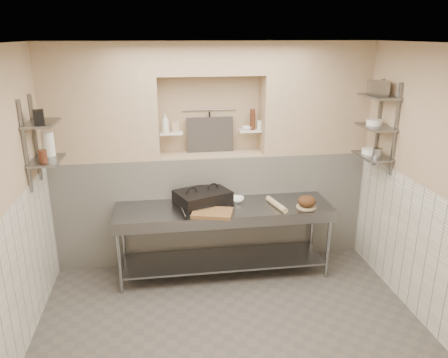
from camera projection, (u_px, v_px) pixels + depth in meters
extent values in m
cube|color=#544F4A|center=(233.00, 338.00, 4.41)|extent=(4.00, 3.90, 0.10)
cube|color=silver|center=(235.00, 37.00, 3.50)|extent=(4.00, 3.90, 0.10)
cube|color=tan|center=(442.00, 194.00, 4.24)|extent=(0.10, 3.90, 2.80)
cube|color=tan|center=(209.00, 150.00, 5.83)|extent=(4.00, 0.10, 2.80)
cube|color=white|center=(212.00, 205.00, 5.82)|extent=(4.00, 0.40, 1.40)
cube|color=tan|center=(211.00, 154.00, 5.59)|extent=(1.30, 0.40, 0.02)
cube|color=tan|center=(100.00, 102.00, 5.19)|extent=(1.35, 0.40, 1.40)
cube|color=tan|center=(314.00, 98.00, 5.56)|extent=(1.35, 0.40, 1.40)
cube|color=tan|center=(210.00, 58.00, 5.22)|extent=(1.30, 0.40, 0.40)
cube|color=white|center=(14.00, 290.00, 3.90)|extent=(0.02, 3.90, 1.40)
cube|color=white|center=(426.00, 258.00, 4.45)|extent=(0.02, 3.90, 1.40)
cube|color=white|center=(171.00, 133.00, 5.43)|extent=(0.28, 0.16, 0.02)
cube|color=white|center=(250.00, 131.00, 5.57)|extent=(0.28, 0.16, 0.02)
cylinder|color=gray|center=(209.00, 110.00, 5.58)|extent=(0.70, 0.02, 0.02)
cylinder|color=black|center=(210.00, 123.00, 5.62)|extent=(0.02, 0.02, 0.30)
cube|color=#383330|center=(210.00, 135.00, 5.61)|extent=(0.60, 0.08, 0.45)
cube|color=slate|center=(36.00, 138.00, 4.73)|extent=(0.03, 0.03, 0.95)
cube|color=slate|center=(25.00, 147.00, 4.35)|extent=(0.03, 0.03, 0.95)
cube|color=slate|center=(47.00, 160.00, 4.62)|extent=(0.30, 0.50, 0.02)
cube|color=slate|center=(42.00, 123.00, 4.50)|extent=(0.30, 0.50, 0.03)
cube|color=slate|center=(378.00, 123.00, 5.26)|extent=(0.03, 0.03, 1.05)
cube|color=slate|center=(395.00, 130.00, 4.88)|extent=(0.03, 0.03, 1.05)
cube|color=slate|center=(372.00, 156.00, 5.16)|extent=(0.30, 0.50, 0.02)
cube|color=slate|center=(376.00, 127.00, 5.05)|extent=(0.30, 0.50, 0.02)
cube|color=slate|center=(379.00, 96.00, 4.94)|extent=(0.30, 0.50, 0.03)
cube|color=gray|center=(224.00, 208.00, 5.26)|extent=(2.60, 0.70, 0.04)
cube|color=gray|center=(224.00, 260.00, 5.48)|extent=(2.45, 0.60, 0.03)
cube|color=gray|center=(228.00, 224.00, 4.97)|extent=(2.60, 0.02, 0.12)
cylinder|color=gray|center=(120.00, 260.00, 4.96)|extent=(0.04, 0.04, 0.86)
cylinder|color=gray|center=(123.00, 238.00, 5.50)|extent=(0.04, 0.04, 0.86)
cylinder|color=gray|center=(328.00, 246.00, 5.30)|extent=(0.04, 0.04, 0.86)
cylinder|color=gray|center=(312.00, 226.00, 5.84)|extent=(0.04, 0.04, 0.86)
cube|color=black|center=(203.00, 200.00, 5.31)|extent=(0.74, 0.65, 0.11)
cube|color=black|center=(203.00, 193.00, 5.29)|extent=(0.74, 0.65, 0.06)
cube|color=brown|center=(212.00, 213.00, 5.01)|extent=(0.52, 0.43, 0.04)
cube|color=gray|center=(205.00, 208.00, 5.08)|extent=(0.27, 0.13, 0.01)
cylinder|color=gray|center=(184.00, 212.00, 4.95)|extent=(0.04, 0.24, 0.02)
imported|color=white|center=(235.00, 200.00, 5.39)|extent=(0.27, 0.27, 0.05)
cylinder|color=tan|center=(276.00, 204.00, 5.22)|extent=(0.17, 0.45, 0.07)
cylinder|color=tan|center=(306.00, 207.00, 5.23)|extent=(0.24, 0.24, 0.01)
ellipsoid|color=#4C2D19|center=(307.00, 201.00, 5.20)|extent=(0.22, 0.22, 0.13)
imported|color=white|center=(165.00, 123.00, 5.35)|extent=(0.11, 0.11, 0.24)
cube|color=tan|center=(176.00, 127.00, 5.42)|extent=(0.08, 0.08, 0.12)
imported|color=white|center=(247.00, 128.00, 5.55)|extent=(0.15, 0.15, 0.04)
cylinder|color=#4C2516|center=(253.00, 122.00, 5.52)|extent=(0.05, 0.05, 0.20)
cylinder|color=#4C2516|center=(252.00, 119.00, 5.55)|extent=(0.06, 0.06, 0.26)
cylinder|color=white|center=(259.00, 125.00, 5.57)|extent=(0.07, 0.07, 0.11)
cylinder|color=white|center=(48.00, 144.00, 4.72)|extent=(0.13, 0.13, 0.26)
cylinder|color=#4C2516|center=(43.00, 156.00, 4.49)|extent=(0.09, 0.09, 0.13)
cube|color=black|center=(39.00, 117.00, 4.40)|extent=(0.12, 0.12, 0.14)
cylinder|color=white|center=(370.00, 151.00, 5.21)|extent=(0.20, 0.20, 0.06)
cylinder|color=gray|center=(377.00, 153.00, 5.04)|extent=(0.11, 0.11, 0.11)
cylinder|color=white|center=(374.00, 122.00, 5.08)|extent=(0.18, 0.18, 0.07)
cube|color=gray|center=(378.00, 88.00, 4.96)|extent=(0.25, 0.29, 0.16)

